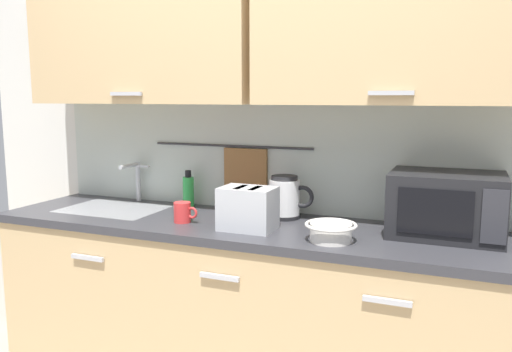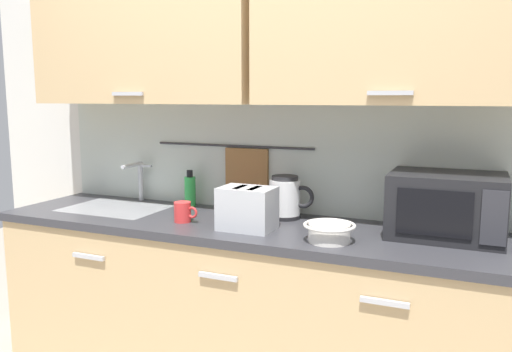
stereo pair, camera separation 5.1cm
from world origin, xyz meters
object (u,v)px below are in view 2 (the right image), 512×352
object	(u,v)px
toaster	(247,208)
mug_by_kettle	(234,206)
electric_kettle	(286,198)
mixing_bowl	(329,231)
dish_soap_bottle	(190,190)
mug_near_sink	(183,212)
microwave	(446,206)

from	to	relation	value
toaster	mug_by_kettle	bearing A→B (deg)	127.32
electric_kettle	mixing_bowl	world-z (taller)	electric_kettle
dish_soap_bottle	mug_near_sink	xyz separation A→B (m)	(0.15, -0.32, -0.04)
electric_kettle	dish_soap_bottle	size ratio (longest dim) A/B	1.16
mug_near_sink	mixing_bowl	xyz separation A→B (m)	(0.73, -0.06, -0.00)
mixing_bowl	electric_kettle	bearing A→B (deg)	133.74
electric_kettle	dish_soap_bottle	distance (m)	0.57
microwave	mug_near_sink	distance (m)	1.17
dish_soap_bottle	mixing_bowl	distance (m)	0.96
mixing_bowl	toaster	xyz separation A→B (m)	(-0.39, 0.05, 0.05)
toaster	mug_by_kettle	xyz separation A→B (m)	(-0.18, 0.23, -0.05)
mug_near_sink	mug_by_kettle	bearing A→B (deg)	55.01
electric_kettle	mixing_bowl	xyz separation A→B (m)	(0.31, -0.32, -0.06)
microwave	mug_by_kettle	size ratio (longest dim) A/B	3.83
toaster	electric_kettle	bearing A→B (deg)	73.63
mug_near_sink	mixing_bowl	distance (m)	0.73
mug_near_sink	toaster	bearing A→B (deg)	-1.32
electric_kettle	dish_soap_bottle	world-z (taller)	electric_kettle
microwave	electric_kettle	xyz separation A→B (m)	(-0.74, 0.06, -0.03)
microwave	mug_near_sink	xyz separation A→B (m)	(-1.15, -0.21, -0.09)
electric_kettle	mug_near_sink	bearing A→B (deg)	-147.44
microwave	toaster	size ratio (longest dim) A/B	1.80
microwave	electric_kettle	size ratio (longest dim) A/B	2.03
mug_by_kettle	electric_kettle	bearing A→B (deg)	8.82
dish_soap_bottle	mug_near_sink	world-z (taller)	dish_soap_bottle
microwave	dish_soap_bottle	distance (m)	1.31
mixing_bowl	mug_by_kettle	world-z (taller)	mug_by_kettle
mug_near_sink	toaster	distance (m)	0.34
microwave	dish_soap_bottle	bearing A→B (deg)	175.08
electric_kettle	mug_by_kettle	xyz separation A→B (m)	(-0.26, -0.04, -0.05)
mug_near_sink	mixing_bowl	size ratio (longest dim) A/B	0.56
dish_soap_bottle	mug_by_kettle	bearing A→B (deg)	-17.37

